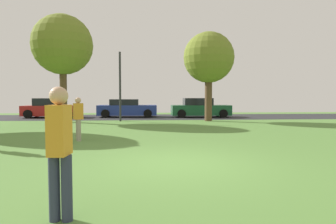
{
  "coord_description": "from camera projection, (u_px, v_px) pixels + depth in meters",
  "views": [
    {
      "loc": [
        -0.64,
        -6.76,
        1.59
      ],
      "look_at": [
        0.0,
        2.5,
        1.1
      ],
      "focal_mm": 30.81,
      "sensor_mm": 36.0,
      "label": 1
    }
  ],
  "objects": [
    {
      "name": "ground_plane",
      "position": [
        175.0,
        164.0,
        6.86
      ],
      "size": [
        44.0,
        44.0,
        0.0
      ],
      "primitive_type": "plane",
      "color": "#547F38"
    },
    {
      "name": "parked_car_red",
      "position": [
        51.0,
        109.0,
        22.15
      ],
      "size": [
        4.17,
        1.93,
        1.48
      ],
      "color": "#B21E1E",
      "rests_on": "ground_plane"
    },
    {
      "name": "person_walking",
      "position": [
        60.0,
        147.0,
        3.64
      ],
      "size": [
        0.3,
        0.34,
        1.72
      ],
      "rotation": [
        0.0,
        0.0,
        1.48
      ],
      "color": "#2D334C",
      "rests_on": "ground_plane"
    },
    {
      "name": "street_lamp_post",
      "position": [
        120.0,
        87.0,
        18.72
      ],
      "size": [
        0.14,
        0.14,
        4.5
      ],
      "primitive_type": "cylinder",
      "color": "#2D2D33",
      "rests_on": "ground_plane"
    },
    {
      "name": "person_catcher",
      "position": [
        78.0,
        117.0,
        10.37
      ],
      "size": [
        0.38,
        0.34,
        1.57
      ],
      "rotation": [
        0.0,
        0.0,
        -2.68
      ],
      "color": "gray",
      "rests_on": "ground_plane"
    },
    {
      "name": "parked_car_blue",
      "position": [
        127.0,
        109.0,
        22.75
      ],
      "size": [
        4.57,
        1.96,
        1.4
      ],
      "color": "#233893",
      "rests_on": "ground_plane"
    },
    {
      "name": "parked_car_green",
      "position": [
        200.0,
        108.0,
        22.69
      ],
      "size": [
        4.58,
        2.0,
        1.49
      ],
      "color": "#195633",
      "rests_on": "ground_plane"
    },
    {
      "name": "road_strip",
      "position": [
        156.0,
        117.0,
        22.8
      ],
      "size": [
        44.0,
        6.4,
        0.01
      ],
      "primitive_type": "cube",
      "color": "#28282B",
      "rests_on": "ground_plane"
    },
    {
      "name": "oak_tree_right",
      "position": [
        209.0,
        58.0,
        18.79
      ],
      "size": [
        3.31,
        3.31,
        5.82
      ],
      "color": "brown",
      "rests_on": "ground_plane"
    },
    {
      "name": "maple_tree_near",
      "position": [
        63.0,
        45.0,
        18.0
      ],
      "size": [
        3.74,
        3.74,
        6.72
      ],
      "color": "brown",
      "rests_on": "ground_plane"
    }
  ]
}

